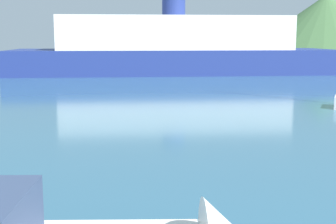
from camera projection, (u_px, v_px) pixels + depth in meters
name	position (u px, v px, depth m)	size (l,w,h in m)	color
ferry_distant	(174.00, 48.00, 46.78)	(33.11, 16.08, 7.20)	navy
hill_west	(145.00, 39.00, 91.76)	(36.45, 36.45, 6.64)	#38563D
hill_central	(325.00, 26.00, 81.95)	(30.86, 30.86, 10.90)	#3D6038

